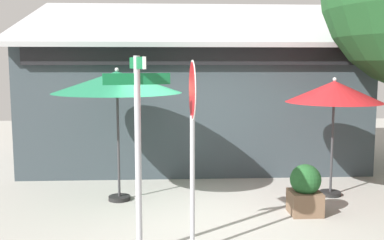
% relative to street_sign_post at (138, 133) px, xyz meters
% --- Properties ---
extents(ground_plane, '(28.00, 28.00, 0.10)m').
position_rel_street_sign_post_xyz_m(ground_plane, '(0.82, 1.61, -1.83)').
color(ground_plane, '#9E9B93').
extents(cafe_building, '(9.10, 4.93, 4.67)m').
position_rel_street_sign_post_xyz_m(cafe_building, '(1.12, 6.39, -0.04)').
color(cafe_building, '#333D42').
rests_on(cafe_building, ground).
extents(street_sign_post, '(0.92, 0.98, 2.85)m').
position_rel_street_sign_post_xyz_m(street_sign_post, '(0.00, 0.00, 0.00)').
color(street_sign_post, '#A8AAB2').
rests_on(street_sign_post, ground).
extents(stop_sign, '(0.07, 0.85, 2.80)m').
position_rel_street_sign_post_xyz_m(stop_sign, '(0.77, 0.04, 0.20)').
color(stop_sign, '#A8AAB2').
rests_on(stop_sign, ground).
extents(patio_umbrella_forest_green_left, '(2.55, 2.55, 2.66)m').
position_rel_street_sign_post_xyz_m(patio_umbrella_forest_green_left, '(-0.57, 2.63, 0.59)').
color(patio_umbrella_forest_green_left, black).
rests_on(patio_umbrella_forest_green_left, ground).
extents(patio_umbrella_crimson_center, '(1.97, 1.97, 2.46)m').
position_rel_street_sign_post_xyz_m(patio_umbrella_crimson_center, '(3.81, 2.73, 0.37)').
color(patio_umbrella_crimson_center, black).
rests_on(patio_umbrella_crimson_center, ground).
extents(sidewalk_planter, '(0.56, 0.56, 0.93)m').
position_rel_street_sign_post_xyz_m(sidewalk_planter, '(2.92, 1.59, -1.32)').
color(sidewalk_planter, brown).
rests_on(sidewalk_planter, ground).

